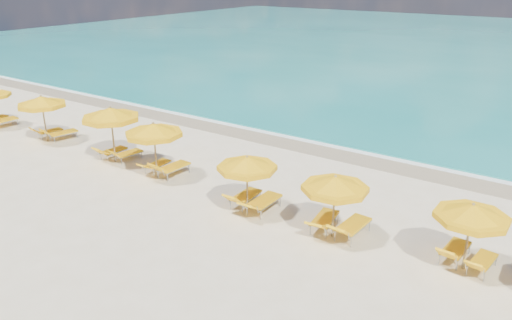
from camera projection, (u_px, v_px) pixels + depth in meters
The scene contains 24 objects.
ground_plane at pixel (234, 200), 19.25m from camera, with size 120.00×120.00×0.00m, color beige.
ocean at pixel (491, 48), 56.11m from camera, with size 120.00×80.00×0.30m, color #157A75.
wet_sand_band at pixel (323, 148), 24.94m from camera, with size 120.00×2.60×0.01m, color tan.
foam_line at pixel (330, 143), 25.55m from camera, with size 120.00×1.20×0.03m, color white.
whitecap_near at pixel (310, 94), 35.49m from camera, with size 14.00×0.36×0.05m, color white.
umbrella_1 at pixel (41, 102), 25.14m from camera, with size 2.80×2.80×2.44m.
umbrella_2 at pixel (111, 114), 22.39m from camera, with size 3.43×3.43×2.63m.
umbrella_3 at pixel (154, 130), 20.68m from camera, with size 2.95×2.95×2.46m.
umbrella_4 at pixel (247, 164), 17.70m from camera, with size 2.48×2.48×2.21m.
umbrella_5 at pixel (335, 184), 15.97m from camera, with size 2.72×2.72×2.24m.
umbrella_6 at pixel (472, 213), 14.21m from camera, with size 2.80×2.80×2.18m.
lounger_0_right at pixel (3, 123), 27.98m from camera, with size 0.72×1.94×0.94m.
lounger_1_left at pixel (49, 133), 26.43m from camera, with size 0.85×1.68×0.72m.
lounger_1_right at pixel (63, 136), 26.00m from camera, with size 0.94×1.90×0.82m.
lounger_2_left at pixel (113, 154), 23.53m from camera, with size 0.61×1.67×0.77m.
lounger_2_right at pixel (128, 156), 23.22m from camera, with size 0.79×1.71×0.76m.
lounger_3_left at pixel (157, 167), 21.96m from camera, with size 0.59×1.67×0.64m.
lounger_3_right at pixel (173, 171), 21.46m from camera, with size 0.73×1.96×0.89m.
lounger_4_left at pixel (245, 200), 18.78m from camera, with size 0.67×1.85×0.83m.
lounger_4_right at pixel (263, 205), 18.30m from camera, with size 0.70×2.06×0.81m.
lounger_5_left at pixel (324, 223), 17.04m from camera, with size 0.89×1.99×0.79m.
lounger_5_right at pixel (352, 230), 16.57m from camera, with size 0.78×2.06×0.87m.
lounger_6_left at pixel (454, 254), 15.25m from camera, with size 0.72×1.78×0.81m.
lounger_6_right at pixel (481, 265), 14.69m from camera, with size 0.71×1.66×0.74m.
Camera 1 is at (10.60, -13.84, 8.37)m, focal length 35.00 mm.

